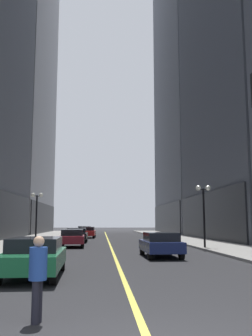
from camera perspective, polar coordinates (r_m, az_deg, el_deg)
The scene contains 15 objects.
ground_plane at distance 40.49m, azimuth -2.72°, elevation -10.84°, with size 200.00×200.00×0.00m, color #262628.
sidewalk_left at distance 41.17m, azimuth -14.47°, elevation -10.44°, with size 4.50×78.00×0.15m, color gray.
sidewalk_right at distance 41.47m, azimuth 8.96°, elevation -10.58°, with size 4.50×78.00×0.15m, color gray.
lane_centre_stripe at distance 40.49m, azimuth -2.72°, elevation -10.83°, with size 0.16×70.00×0.01m, color #E5D64C.
building_left_far at distance 71.95m, azimuth -15.85°, elevation 13.21°, with size 10.47×26.00×55.75m.
building_right_far at distance 73.02m, azimuth 10.89°, elevation 13.72°, with size 13.11×26.00×58.10m.
car_green at distance 13.67m, azimuth -13.63°, elevation -12.72°, with size 2.02×4.82×1.32m.
car_navy at distance 20.71m, azimuth 5.25°, elevation -11.32°, with size 1.93×4.25×1.32m.
car_maroon at distance 29.38m, azimuth -8.12°, elevation -10.35°, with size 1.95×4.23×1.32m.
car_black at distance 36.05m, azimuth -7.44°, elevation -9.96°, with size 1.92×4.22×1.32m.
car_red at distance 46.56m, azimuth -5.84°, elevation -9.58°, with size 1.97×4.75×1.32m.
car_grey at distance 54.91m, azimuth -6.26°, elevation -9.36°, with size 2.12×4.22×1.32m.
pedestrian_in_blue_hoodie at distance 7.55m, azimuth -13.17°, elevation -15.05°, with size 0.41×0.41×1.59m.
street_lamp_left_far at distance 34.07m, azimuth -13.34°, elevation -5.64°, with size 1.06×0.36×4.43m.
street_lamp_right_mid at distance 27.07m, azimuth 11.64°, elevation -5.08°, with size 1.06×0.36×4.43m.
Camera 1 is at (-0.76, -5.45, 1.85)m, focal length 40.34 mm.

